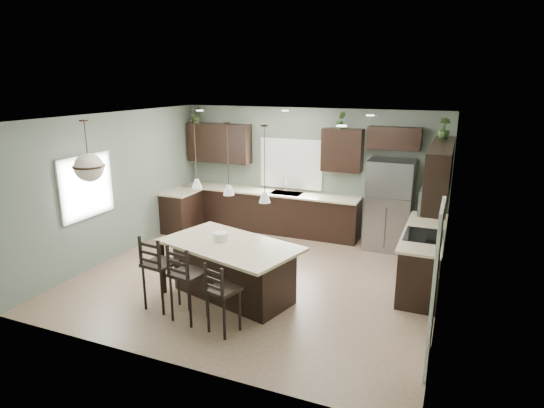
{
  "coord_description": "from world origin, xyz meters",
  "views": [
    {
      "loc": [
        3.09,
        -6.78,
        3.38
      ],
      "look_at": [
        0.1,
        0.4,
        1.25
      ],
      "focal_mm": 30.0,
      "sensor_mm": 36.0,
      "label": 1
    }
  ],
  "objects": [
    {
      "name": "fridge_header",
      "position": [
        1.85,
        2.58,
        2.25
      ],
      "size": [
        1.05,
        0.34,
        0.45
      ],
      "primitive_type": "cube",
      "color": "black",
      "rests_on": "room_shell"
    },
    {
      "name": "pendant_left",
      "position": [
        -0.74,
        -0.72,
        2.25
      ],
      "size": [
        0.17,
        0.17,
        1.1
      ],
      "primitive_type": null,
      "color": "silver",
      "rests_on": "room_shell"
    },
    {
      "name": "back_countertop",
      "position": [
        -0.85,
        2.43,
        0.92
      ],
      "size": [
        4.2,
        0.66,
        0.04
      ],
      "primitive_type": "cube",
      "color": "beige",
      "rests_on": "back_lower_cabs"
    },
    {
      "name": "back_lower_cabs",
      "position": [
        -0.85,
        2.45,
        0.45
      ],
      "size": [
        4.2,
        0.6,
        0.9
      ],
      "primitive_type": "cube",
      "color": "black",
      "rests_on": "ground"
    },
    {
      "name": "bar_stool_left",
      "position": [
        -0.89,
        -1.59,
        0.59
      ],
      "size": [
        0.49,
        0.49,
        1.18
      ],
      "primitive_type": "cube",
      "rotation": [
        0.0,
        0.0,
        -0.12
      ],
      "color": "black",
      "rests_on": "ground"
    },
    {
      "name": "bar_stool_center",
      "position": [
        -0.31,
        -1.73,
        0.59
      ],
      "size": [
        0.5,
        0.5,
        1.17
      ],
      "primitive_type": "cube",
      "rotation": [
        0.0,
        0.0,
        -0.17
      ],
      "color": "black",
      "rests_on": "ground"
    },
    {
      "name": "faucet",
      "position": [
        -0.4,
        2.4,
        1.08
      ],
      "size": [
        0.02,
        0.02,
        0.28
      ],
      "primitive_type": "cylinder",
      "color": "silver",
      "rests_on": "back_countertop"
    },
    {
      "name": "pendant_right",
      "position": [
        0.61,
        -1.09,
        2.25
      ],
      "size": [
        0.17,
        0.17,
        1.1
      ],
      "primitive_type": null,
      "color": "silver",
      "rests_on": "room_shell"
    },
    {
      "name": "window_back",
      "position": [
        -0.4,
        2.73,
        1.55
      ],
      "size": [
        1.35,
        0.02,
        1.0
      ],
      "primitive_type": "cube",
      "color": "white",
      "rests_on": "room_shell"
    },
    {
      "name": "plant_back_left",
      "position": [
        -2.71,
        2.55,
        2.58
      ],
      "size": [
        0.37,
        0.34,
        0.37
      ],
      "primitive_type": "imported",
      "rotation": [
        0.0,
        0.0,
        0.16
      ],
      "color": "#2F4A20",
      "rests_on": "back_upper_left"
    },
    {
      "name": "back_upper_right",
      "position": [
        0.8,
        2.58,
        1.95
      ],
      "size": [
        0.85,
        0.34,
        0.9
      ],
      "primitive_type": "cube",
      "color": "black",
      "rests_on": "room_shell"
    },
    {
      "name": "back_upper_left",
      "position": [
        -2.15,
        2.58,
        1.95
      ],
      "size": [
        1.55,
        0.34,
        0.9
      ],
      "primitive_type": "cube",
      "color": "black",
      "rests_on": "room_shell"
    },
    {
      "name": "left_return_cabs",
      "position": [
        -2.7,
        1.7,
        0.45
      ],
      "size": [
        0.6,
        0.9,
        0.9
      ],
      "primitive_type": "cube",
      "color": "black",
      "rests_on": "ground"
    },
    {
      "name": "serving_dish",
      "position": [
        -0.26,
        -0.85,
        0.99
      ],
      "size": [
        0.24,
        0.24,
        0.14
      ],
      "primitive_type": "cylinder",
      "color": "silver",
      "rests_on": "kitchen_island"
    },
    {
      "name": "left_return_countertop",
      "position": [
        -2.68,
        1.7,
        0.92
      ],
      "size": [
        0.66,
        0.96,
        0.04
      ],
      "primitive_type": "cube",
      "color": "beige",
      "rests_on": "left_return_cabs"
    },
    {
      "name": "cooktop",
      "position": [
        2.68,
        0.6,
        0.94
      ],
      "size": [
        0.58,
        0.75,
        0.02
      ],
      "primitive_type": "cube",
      "color": "black",
      "rests_on": "right_countertop"
    },
    {
      "name": "pendant_center",
      "position": [
        -0.06,
        -0.9,
        2.25
      ],
      "size": [
        0.17,
        0.17,
        1.1
      ],
      "primitive_type": null,
      "color": "white",
      "rests_on": "room_shell"
    },
    {
      "name": "plant_back_right",
      "position": [
        0.75,
        2.55,
        2.58
      ],
      "size": [
        0.24,
        0.21,
        0.36
      ],
      "primitive_type": "imported",
      "rotation": [
        0.0,
        0.0,
        0.32
      ],
      "color": "#305525",
      "rests_on": "back_upper_right"
    },
    {
      "name": "chandelier",
      "position": [
        -2.27,
        -1.4,
        2.31
      ],
      "size": [
        0.49,
        0.49,
        0.98
      ],
      "primitive_type": null,
      "color": "beige",
      "rests_on": "room_shell"
    },
    {
      "name": "pantry_door",
      "position": [
        2.98,
        -1.55,
        1.02
      ],
      "size": [
        0.04,
        0.82,
        2.04
      ],
      "primitive_type": "cube",
      "color": "white",
      "rests_on": "ground"
    },
    {
      "name": "window_left",
      "position": [
        -2.98,
        -0.8,
        1.55
      ],
      "size": [
        0.02,
        1.1,
        1.0
      ],
      "primitive_type": "cube",
      "color": "white",
      "rests_on": "room_shell"
    },
    {
      "name": "ground",
      "position": [
        0.0,
        0.0,
        0.0
      ],
      "size": [
        6.0,
        6.0,
        0.0
      ],
      "primitive_type": "plane",
      "color": "#9E8466",
      "rests_on": "ground"
    },
    {
      "name": "bar_stool_right",
      "position": [
        0.32,
        -1.84,
        0.52
      ],
      "size": [
        0.48,
        0.48,
        1.04
      ],
      "primitive_type": "cube",
      "rotation": [
        0.0,
        0.0,
        -0.28
      ],
      "color": "black",
      "rests_on": "ground"
    },
    {
      "name": "wall_oven_front",
      "position": [
        2.4,
        0.6,
        0.45
      ],
      "size": [
        0.01,
        0.72,
        0.6
      ],
      "primitive_type": "cube",
      "color": "gray",
      "rests_on": "right_lower_cabs"
    },
    {
      "name": "room_shell",
      "position": [
        0.0,
        0.0,
        1.7
      ],
      "size": [
        6.0,
        6.0,
        6.0
      ],
      "color": "slate",
      "rests_on": "ground"
    },
    {
      "name": "refrigerator",
      "position": [
        1.88,
        2.34,
        0.93
      ],
      "size": [
        0.9,
        0.74,
        1.85
      ],
      "primitive_type": "cube",
      "color": "gray",
      "rests_on": "ground"
    },
    {
      "name": "right_lower_cabs",
      "position": [
        2.7,
        0.87,
        0.45
      ],
      "size": [
        0.6,
        2.35,
        0.9
      ],
      "primitive_type": "cube",
      "color": "black",
      "rests_on": "ground"
    },
    {
      "name": "sink_inset",
      "position": [
        -0.4,
        2.43,
        0.94
      ],
      "size": [
        0.7,
        0.45,
        0.01
      ],
      "primitive_type": "cube",
      "color": "gray",
      "rests_on": "back_countertop"
    },
    {
      "name": "plant_right_wall",
      "position": [
        2.8,
        1.6,
        2.58
      ],
      "size": [
        0.23,
        0.23,
        0.35
      ],
      "primitive_type": "imported",
      "rotation": [
        0.0,
        0.0,
        0.21
      ],
      "color": "#2F4A20",
      "rests_on": "right_upper_cabs"
    },
    {
      "name": "kitchen_island",
      "position": [
        -0.06,
        -0.9,
        0.46
      ],
      "size": [
        2.4,
        1.75,
        0.92
      ],
      "primitive_type": "cube",
      "rotation": [
        0.0,
        0.0,
        -0.27
      ],
      "color": "black",
      "rests_on": "ground"
    },
    {
      "name": "microwave",
      "position": [
        2.78,
        0.6,
        1.55
      ],
      "size": [
        0.4,
        0.75,
        0.4
      ],
      "primitive_type": "cube",
      "color": "gray",
      "rests_on": "right_upper_cabs"
    },
    {
      "name": "right_upper_cabs",
      "position": [
        2.83,
        0.87,
        1.95
      ],
      "size": [
        0.34,
        2.35,
        0.9
      ],
      "primitive_type": "cube",
      "color": "black",
      "rests_on": "room_shell"
    },
    {
      "name": "right_countertop",
      "position": [
        2.68,
        0.87,
        0.92
      ],
      "size": [
        0.66,
        2.35,
        0.04
      ],
      "primitive_type": "cube",
      "color": "beige",
      "rests_on": "right_lower_cabs"
    }
  ]
}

